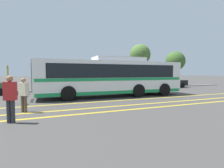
{
  "coord_description": "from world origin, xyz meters",
  "views": [
    {
      "loc": [
        -4.95,
        -13.11,
        1.84
      ],
      "look_at": [
        0.34,
        -0.33,
        0.98
      ],
      "focal_mm": 28.0,
      "sensor_mm": 36.0,
      "label": 1
    }
  ],
  "objects_px": {
    "parked_car_2": "(119,83)",
    "tree_0": "(175,61)",
    "pedestrian_0": "(24,93)",
    "tree_2": "(140,55)",
    "transit_bus": "(112,76)",
    "pedestrian_1": "(10,96)",
    "bus_stop_sign": "(8,80)",
    "parked_car_3": "(169,82)",
    "parked_car_1": "(61,85)"
  },
  "relations": [
    {
      "from": "bus_stop_sign",
      "to": "pedestrian_1",
      "type": "bearing_deg",
      "value": -169.62
    },
    {
      "from": "pedestrian_0",
      "to": "transit_bus",
      "type": "bearing_deg",
      "value": 73.57
    },
    {
      "from": "parked_car_1",
      "to": "pedestrian_0",
      "type": "height_order",
      "value": "pedestrian_0"
    },
    {
      "from": "parked_car_1",
      "to": "tree_2",
      "type": "xyz_separation_m",
      "value": [
        12.38,
        5.37,
        4.01
      ]
    },
    {
      "from": "pedestrian_1",
      "to": "parked_car_1",
      "type": "bearing_deg",
      "value": -78.65
    },
    {
      "from": "pedestrian_0",
      "to": "bus_stop_sign",
      "type": "xyz_separation_m",
      "value": [
        -1.04,
        2.81,
        0.54
      ]
    },
    {
      "from": "transit_bus",
      "to": "parked_car_3",
      "type": "xyz_separation_m",
      "value": [
        9.78,
        4.83,
        -0.86
      ]
    },
    {
      "from": "parked_car_1",
      "to": "pedestrian_1",
      "type": "relative_size",
      "value": 2.36
    },
    {
      "from": "pedestrian_0",
      "to": "tree_2",
      "type": "distance_m",
      "value": 20.9
    },
    {
      "from": "bus_stop_sign",
      "to": "parked_car_1",
      "type": "bearing_deg",
      "value": -30.25
    },
    {
      "from": "tree_0",
      "to": "tree_2",
      "type": "height_order",
      "value": "tree_2"
    },
    {
      "from": "parked_car_2",
      "to": "tree_0",
      "type": "bearing_deg",
      "value": -76.8
    },
    {
      "from": "transit_bus",
      "to": "pedestrian_1",
      "type": "relative_size",
      "value": 6.73
    },
    {
      "from": "pedestrian_1",
      "to": "tree_0",
      "type": "bearing_deg",
      "value": -118.97
    },
    {
      "from": "transit_bus",
      "to": "parked_car_2",
      "type": "distance_m",
      "value": 5.55
    },
    {
      "from": "tree_0",
      "to": "parked_car_1",
      "type": "bearing_deg",
      "value": -169.32
    },
    {
      "from": "parked_car_3",
      "to": "parked_car_1",
      "type": "bearing_deg",
      "value": 87.8
    },
    {
      "from": "transit_bus",
      "to": "tree_2",
      "type": "distance_m",
      "value": 14.07
    },
    {
      "from": "bus_stop_sign",
      "to": "transit_bus",
      "type": "bearing_deg",
      "value": -81.63
    },
    {
      "from": "parked_car_1",
      "to": "parked_car_2",
      "type": "relative_size",
      "value": 0.89
    },
    {
      "from": "bus_stop_sign",
      "to": "parked_car_3",
      "type": "bearing_deg",
      "value": -69.94
    },
    {
      "from": "parked_car_1",
      "to": "pedestrian_0",
      "type": "bearing_deg",
      "value": 167.74
    },
    {
      "from": "parked_car_2",
      "to": "pedestrian_0",
      "type": "distance_m",
      "value": 12.19
    },
    {
      "from": "parked_car_3",
      "to": "tree_0",
      "type": "relative_size",
      "value": 0.91
    },
    {
      "from": "parked_car_1",
      "to": "tree_0",
      "type": "xyz_separation_m",
      "value": [
        17.33,
        3.27,
        3.01
      ]
    },
    {
      "from": "parked_car_2",
      "to": "tree_0",
      "type": "relative_size",
      "value": 0.91
    },
    {
      "from": "transit_bus",
      "to": "bus_stop_sign",
      "type": "relative_size",
      "value": 5.15
    },
    {
      "from": "pedestrian_1",
      "to": "tree_2",
      "type": "relative_size",
      "value": 0.28
    },
    {
      "from": "pedestrian_1",
      "to": "tree_2",
      "type": "xyz_separation_m",
      "value": [
        15.27,
        15.9,
        3.67
      ]
    },
    {
      "from": "parked_car_3",
      "to": "bus_stop_sign",
      "type": "height_order",
      "value": "bus_stop_sign"
    },
    {
      "from": "transit_bus",
      "to": "pedestrian_1",
      "type": "xyz_separation_m",
      "value": [
        -6.33,
        -5.5,
        -0.58
      ]
    },
    {
      "from": "transit_bus",
      "to": "tree_0",
      "type": "relative_size",
      "value": 2.29
    },
    {
      "from": "pedestrian_0",
      "to": "tree_0",
      "type": "xyz_separation_m",
      "value": [
        19.92,
        11.98,
        2.76
      ]
    },
    {
      "from": "pedestrian_0",
      "to": "tree_2",
      "type": "bearing_deg",
      "value": 85.39
    },
    {
      "from": "bus_stop_sign",
      "to": "tree_2",
      "type": "distance_m",
      "value": 19.84
    },
    {
      "from": "parked_car_2",
      "to": "parked_car_3",
      "type": "xyz_separation_m",
      "value": [
        6.97,
        0.13,
        -0.01
      ]
    },
    {
      "from": "parked_car_3",
      "to": "pedestrian_1",
      "type": "distance_m",
      "value": 19.14
    },
    {
      "from": "pedestrian_0",
      "to": "tree_0",
      "type": "bearing_deg",
      "value": 73.16
    },
    {
      "from": "transit_bus",
      "to": "parked_car_1",
      "type": "xyz_separation_m",
      "value": [
        -3.43,
        5.03,
        -0.91
      ]
    },
    {
      "from": "parked_car_3",
      "to": "bus_stop_sign",
      "type": "relative_size",
      "value": 2.06
    },
    {
      "from": "transit_bus",
      "to": "parked_car_2",
      "type": "bearing_deg",
      "value": -29.51
    },
    {
      "from": "pedestrian_0",
      "to": "parked_car_3",
      "type": "bearing_deg",
      "value": 70.45
    },
    {
      "from": "parked_car_3",
      "to": "pedestrian_0",
      "type": "distance_m",
      "value": 17.96
    },
    {
      "from": "parked_car_1",
      "to": "bus_stop_sign",
      "type": "relative_size",
      "value": 1.81
    },
    {
      "from": "pedestrian_0",
      "to": "tree_0",
      "type": "distance_m",
      "value": 23.41
    },
    {
      "from": "parked_car_2",
      "to": "bus_stop_sign",
      "type": "distance_m",
      "value": 11.36
    },
    {
      "from": "parked_car_1",
      "to": "parked_car_3",
      "type": "distance_m",
      "value": 13.22
    },
    {
      "from": "pedestrian_0",
      "to": "pedestrian_1",
      "type": "bearing_deg",
      "value": -57.29
    },
    {
      "from": "parked_car_1",
      "to": "transit_bus",
      "type": "bearing_deg",
      "value": -141.39
    },
    {
      "from": "transit_bus",
      "to": "pedestrian_0",
      "type": "distance_m",
      "value": 7.09
    }
  ]
}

